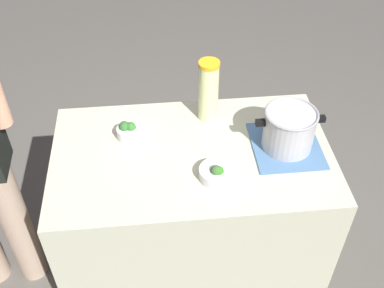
% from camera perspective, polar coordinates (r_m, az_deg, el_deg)
% --- Properties ---
extents(ground_plane, '(8.00, 8.00, 0.00)m').
position_cam_1_polar(ground_plane, '(2.67, 0.00, -15.39)').
color(ground_plane, '#5F5C54').
extents(counter_slab, '(1.17, 0.70, 0.92)m').
position_cam_1_polar(counter_slab, '(2.29, 0.00, -9.36)').
color(counter_slab, beige).
rests_on(counter_slab, ground_plane).
extents(dish_cloth, '(0.28, 0.31, 0.01)m').
position_cam_1_polar(dish_cloth, '(2.01, 11.38, -0.23)').
color(dish_cloth, teal).
rests_on(dish_cloth, counter_slab).
extents(cooking_pot, '(0.29, 0.22, 0.18)m').
position_cam_1_polar(cooking_pot, '(1.95, 11.76, 1.82)').
color(cooking_pot, '#B7B7BC').
rests_on(cooking_pot, dish_cloth).
extents(lemonade_pitcher, '(0.09, 0.09, 0.29)m').
position_cam_1_polar(lemonade_pitcher, '(2.03, 2.02, 6.52)').
color(lemonade_pitcher, beige).
rests_on(lemonade_pitcher, counter_slab).
extents(broccoli_bowl_front, '(0.14, 0.14, 0.07)m').
position_cam_1_polar(broccoli_bowl_front, '(1.83, 2.98, -3.54)').
color(broccoli_bowl_front, silver).
rests_on(broccoli_bowl_front, counter_slab).
extents(broccoli_bowl_center, '(0.10, 0.10, 0.08)m').
position_cam_1_polar(broccoli_bowl_center, '(2.01, -7.77, 1.57)').
color(broccoli_bowl_center, silver).
rests_on(broccoli_bowl_center, counter_slab).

